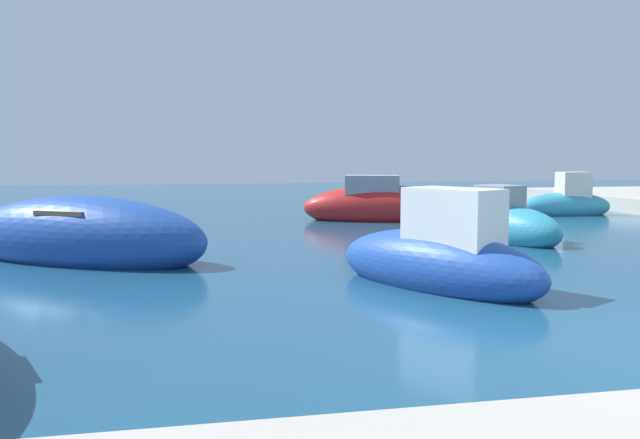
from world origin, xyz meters
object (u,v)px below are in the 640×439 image
moored_boat_1 (84,238)px  moored_boat_4 (439,259)px  moored_boat_0 (384,206)px  moored_boat_3 (506,225)px  moored_boat_8 (567,204)px

moored_boat_1 → moored_boat_4: 6.76m
moored_boat_0 → moored_boat_4: 10.30m
moored_boat_3 → moored_boat_8: 7.78m
moored_boat_4 → moored_boat_8: 13.72m
moored_boat_4 → moored_boat_8: (8.71, 10.59, -0.05)m
moored_boat_3 → moored_boat_8: bearing=120.8°
moored_boat_1 → moored_boat_8: (14.34, 6.85, -0.07)m
moored_boat_8 → moored_boat_1: bearing=27.2°
moored_boat_0 → moored_boat_4: moored_boat_4 is taller
moored_boat_1 → moored_boat_3: 9.24m
moored_boat_3 → moored_boat_4: moored_boat_4 is taller
moored_boat_0 → moored_boat_1: 10.09m
moored_boat_0 → moored_boat_4: size_ratio=1.33×
moored_boat_0 → moored_boat_8: moored_boat_8 is taller
moored_boat_3 → moored_boat_4: (-3.55, -4.78, 0.05)m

